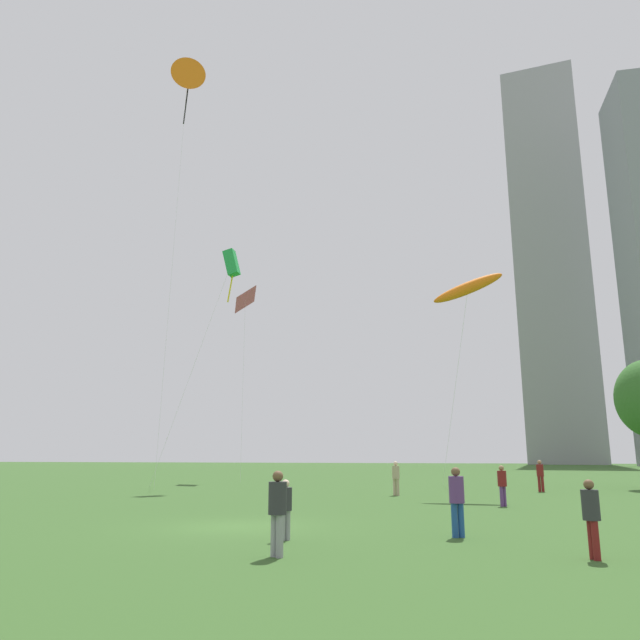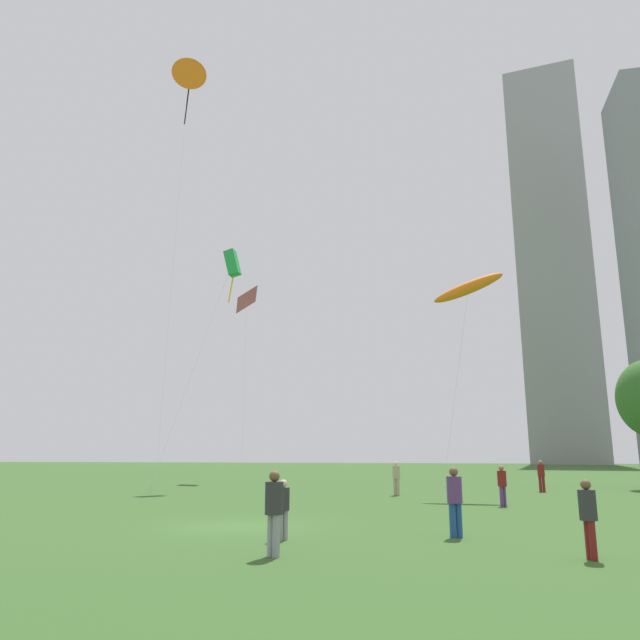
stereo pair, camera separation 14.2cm
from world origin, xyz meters
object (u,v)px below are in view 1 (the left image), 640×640
at_px(person_standing_2, 540,473).
at_px(distant_highrise_0, 551,262).
at_px(person_standing_0, 285,505).
at_px(person_standing_3, 502,483).
at_px(person_standing_6, 396,476).
at_px(kite_flying_4, 231,264).
at_px(kite_flying_0, 245,300).
at_px(kite_flying_1, 468,288).
at_px(person_standing_5, 591,513).
at_px(person_standing_4, 457,497).
at_px(person_standing_1, 277,507).
at_px(kite_flying_3, 187,80).

distance_m(person_standing_2, distant_highrise_0, 120.92).
xyz_separation_m(person_standing_0, person_standing_3, (6.32, 12.21, 0.11)).
relative_size(person_standing_2, person_standing_6, 1.02).
bearing_deg(kite_flying_4, kite_flying_0, 104.76).
bearing_deg(kite_flying_0, kite_flying_1, -38.76).
xyz_separation_m(person_standing_6, kite_flying_1, (4.39, 0.68, 10.55)).
bearing_deg(person_standing_6, person_standing_5, 116.31).
relative_size(person_standing_3, person_standing_5, 1.04).
bearing_deg(person_standing_6, person_standing_4, 110.20).
relative_size(person_standing_4, person_standing_5, 1.11).
distance_m(person_standing_2, kite_flying_4, 24.42).
xyz_separation_m(person_standing_0, person_standing_1, (0.54, -2.58, 0.17)).
relative_size(person_standing_6, kite_flying_1, 0.14).
bearing_deg(person_standing_2, person_standing_0, 74.94).
bearing_deg(kite_flying_3, person_standing_3, -28.33).
bearing_deg(kite_flying_3, person_standing_6, -18.56).
height_order(person_standing_6, kite_flying_3, kite_flying_3).
bearing_deg(person_standing_0, kite_flying_3, 71.69).
bearing_deg(person_standing_4, kite_flying_0, 95.87).
relative_size(kite_flying_4, distant_highrise_0, 0.17).
distance_m(person_standing_3, kite_flying_0, 33.20).
distance_m(person_standing_6, kite_flying_0, 26.24).
relative_size(person_standing_4, person_standing_6, 1.02).
height_order(person_standing_3, distant_highrise_0, distant_highrise_0).
bearing_deg(person_standing_6, person_standing_3, 139.47).
bearing_deg(person_standing_2, person_standing_3, 81.80).
height_order(person_standing_0, person_standing_1, person_standing_1).
xyz_separation_m(person_standing_2, person_standing_5, (-2.02, -24.88, -0.11)).
distance_m(person_standing_1, person_standing_6, 20.91).
xyz_separation_m(person_standing_2, kite_flying_0, (-22.83, 10.91, 14.70)).
bearing_deg(kite_flying_3, person_standing_4, -48.67).
distance_m(person_standing_4, distant_highrise_0, 141.85).
bearing_deg(kite_flying_3, kite_flying_0, 81.41).
bearing_deg(person_standing_4, person_standing_1, -156.12).
relative_size(person_standing_5, kite_flying_0, 0.10).
bearing_deg(person_standing_3, person_standing_1, -157.59).
relative_size(person_standing_6, kite_flying_4, 0.11).
bearing_deg(person_standing_3, kite_flying_0, 85.73).
distance_m(person_standing_4, kite_flying_1, 20.42).
distance_m(person_standing_5, kite_flying_4, 33.33).
distance_m(person_standing_1, kite_flying_1, 24.53).
bearing_deg(kite_flying_4, distant_highrise_0, 70.45).
bearing_deg(kite_flying_1, person_standing_0, -106.21).
bearing_deg(person_standing_0, kite_flying_4, 63.99).
bearing_deg(person_standing_5, kite_flying_0, 12.37).
distance_m(person_standing_1, person_standing_4, 5.66).
distance_m(person_standing_1, kite_flying_0, 42.16).
xyz_separation_m(person_standing_0, kite_flying_3, (-15.16, 23.79, 30.42)).
xyz_separation_m(person_standing_2, kite_flying_3, (-24.42, 0.38, 30.24)).
relative_size(person_standing_2, kite_flying_4, 0.11).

